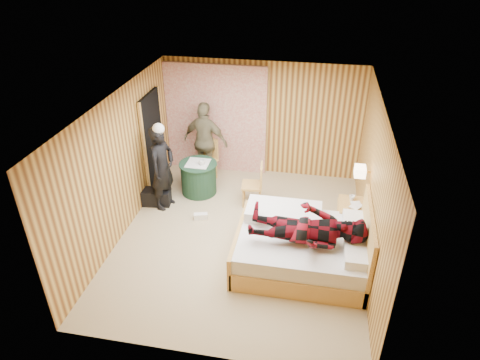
% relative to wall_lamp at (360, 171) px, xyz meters
% --- Properties ---
extents(floor, '(4.20, 5.00, 0.01)m').
position_rel_wall_lamp_xyz_m(floor, '(-1.92, -0.45, -1.30)').
color(floor, tan).
rests_on(floor, ground).
extents(ceiling, '(4.20, 5.00, 0.01)m').
position_rel_wall_lamp_xyz_m(ceiling, '(-1.92, -0.45, 1.20)').
color(ceiling, silver).
rests_on(ceiling, wall_back).
extents(wall_back, '(4.20, 0.02, 2.50)m').
position_rel_wall_lamp_xyz_m(wall_back, '(-1.92, 2.05, -0.05)').
color(wall_back, gold).
rests_on(wall_back, floor).
extents(wall_left, '(0.02, 5.00, 2.50)m').
position_rel_wall_lamp_xyz_m(wall_left, '(-4.02, -0.45, -0.05)').
color(wall_left, gold).
rests_on(wall_left, floor).
extents(wall_right, '(0.02, 5.00, 2.50)m').
position_rel_wall_lamp_xyz_m(wall_right, '(0.18, -0.45, -0.05)').
color(wall_right, gold).
rests_on(wall_right, floor).
extents(curtain, '(2.20, 0.08, 2.40)m').
position_rel_wall_lamp_xyz_m(curtain, '(-2.92, 1.98, -0.10)').
color(curtain, beige).
rests_on(curtain, floor).
extents(doorway, '(0.06, 0.90, 2.05)m').
position_rel_wall_lamp_xyz_m(doorway, '(-3.98, 0.95, -0.28)').
color(doorway, black).
rests_on(doorway, floor).
extents(wall_lamp, '(0.26, 0.24, 0.16)m').
position_rel_wall_lamp_xyz_m(wall_lamp, '(0.00, 0.00, 0.00)').
color(wall_lamp, gold).
rests_on(wall_lamp, wall_right).
extents(bed, '(2.10, 1.66, 1.14)m').
position_rel_wall_lamp_xyz_m(bed, '(-0.80, -0.93, -0.97)').
color(bed, '#E8BA5F').
rests_on(bed, floor).
extents(nightstand, '(0.46, 0.62, 0.60)m').
position_rel_wall_lamp_xyz_m(nightstand, '(-0.04, 0.07, -0.99)').
color(nightstand, '#E8BA5F').
rests_on(nightstand, floor).
extents(round_table, '(0.77, 0.77, 0.68)m').
position_rel_wall_lamp_xyz_m(round_table, '(-3.05, 0.90, -0.96)').
color(round_table, '#1B3C2A').
rests_on(round_table, floor).
extents(chair_far, '(0.54, 0.54, 0.93)m').
position_rel_wall_lamp_xyz_m(chair_far, '(-3.02, 1.51, -0.76)').
color(chair_far, '#E8BA5F').
rests_on(chair_far, floor).
extents(chair_near, '(0.43, 0.43, 0.87)m').
position_rel_wall_lamp_xyz_m(chair_near, '(-1.83, 0.68, -0.79)').
color(chair_near, '#E8BA5F').
rests_on(chair_near, floor).
extents(duffel_bag, '(0.59, 0.37, 0.32)m').
position_rel_wall_lamp_xyz_m(duffel_bag, '(-3.77, 0.31, -1.14)').
color(duffel_bag, black).
rests_on(duffel_bag, floor).
extents(sneaker_left, '(0.28, 0.17, 0.11)m').
position_rel_wall_lamp_xyz_m(sneaker_left, '(-2.77, -0.03, -1.24)').
color(sneaker_left, white).
rests_on(sneaker_left, floor).
extents(sneaker_right, '(0.25, 0.14, 0.11)m').
position_rel_wall_lamp_xyz_m(sneaker_right, '(-1.83, -0.23, -1.25)').
color(sneaker_right, white).
rests_on(sneaker_right, floor).
extents(woman_standing, '(0.55, 0.70, 1.68)m').
position_rel_wall_lamp_xyz_m(woman_standing, '(-3.57, 0.29, -0.46)').
color(woman_standing, black).
rests_on(woman_standing, floor).
extents(man_at_table, '(1.08, 0.62, 1.72)m').
position_rel_wall_lamp_xyz_m(man_at_table, '(-3.05, 1.55, -0.44)').
color(man_at_table, '#71694B').
rests_on(man_at_table, floor).
extents(man_on_bed, '(0.86, 0.67, 1.77)m').
position_rel_wall_lamp_xyz_m(man_on_bed, '(-0.77, -1.15, -0.30)').
color(man_on_bed, maroon).
rests_on(man_on_bed, bed).
extents(book_lower, '(0.22, 0.26, 0.02)m').
position_rel_wall_lamp_xyz_m(book_lower, '(-0.04, 0.02, -0.69)').
color(book_lower, white).
rests_on(book_lower, nightstand).
extents(book_upper, '(0.26, 0.28, 0.02)m').
position_rel_wall_lamp_xyz_m(book_upper, '(-0.04, 0.02, -0.67)').
color(book_upper, white).
rests_on(book_upper, nightstand).
extents(cup_nightstand, '(0.12, 0.12, 0.09)m').
position_rel_wall_lamp_xyz_m(cup_nightstand, '(-0.04, 0.20, -0.66)').
color(cup_nightstand, white).
rests_on(cup_nightstand, nightstand).
extents(cup_table, '(0.16, 0.16, 0.10)m').
position_rel_wall_lamp_xyz_m(cup_table, '(-2.95, 0.85, -0.57)').
color(cup_table, white).
rests_on(cup_table, round_table).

